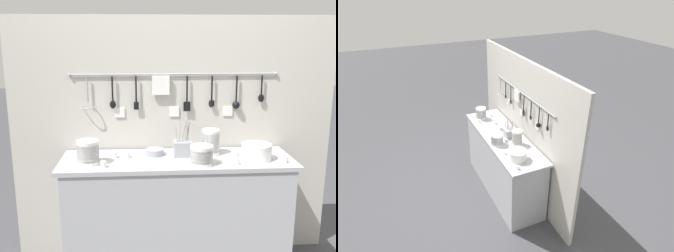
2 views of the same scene
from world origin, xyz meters
The scene contains 16 objects.
counter centered at (0.00, 0.00, 0.43)m, with size 1.60×0.49×0.85m.
back_wall centered at (0.00, 0.28, 0.91)m, with size 2.40×0.11×1.82m.
bowl_stack_back_corner centered at (0.24, 0.07, 0.94)m, with size 0.12×0.12×0.18m.
bowl_stack_wide_centre centered at (-0.59, -0.08, 0.93)m, with size 0.14×0.14×0.16m.
bowl_stack_short_front centered at (0.15, -0.15, 0.92)m, with size 0.15×0.15×0.13m.
plate_stack centered at (0.54, -0.06, 0.91)m, with size 0.20×0.20×0.11m.
steel_mixing_bowl centered at (-0.15, 0.09, 0.87)m, with size 0.13×0.13×0.04m.
cutlery_caddy centered at (0.04, 0.06, 0.91)m, with size 0.13×0.13×0.26m.
cup_mid_row centered at (0.41, 0.03, 0.87)m, with size 0.04×0.04×0.04m.
cup_edge_far centered at (-0.49, -0.15, 0.87)m, with size 0.04×0.04×0.04m.
cup_front_right centered at (-0.43, 0.04, 0.87)m, with size 0.04×0.04×0.04m.
cup_centre centered at (0.38, -0.15, 0.87)m, with size 0.04×0.04×0.04m.
cup_back_right centered at (0.71, -0.14, 0.87)m, with size 0.04×0.04×0.04m.
cup_front_left centered at (-0.60, 0.07, 0.87)m, with size 0.04×0.04×0.04m.
cup_by_caddy centered at (-0.35, 0.03, 0.87)m, with size 0.04×0.04×0.04m.
cup_edge_near centered at (0.14, -0.03, 0.87)m, with size 0.04×0.04×0.04m.
Camera 1 is at (-0.24, -2.57, 1.69)m, focal length 42.00 mm.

